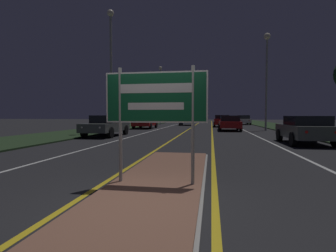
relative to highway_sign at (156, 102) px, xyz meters
The scene contains 21 objects.
ground_plane 2.05m from the highway_sign, 90.00° to the right, with size 160.00×160.00×0.00m, color #232326.
median_island 1.68m from the highway_sign, 90.00° to the left, with size 1.96×8.59×0.10m.
verge_left 21.22m from the highway_sign, 116.69° to the left, with size 5.00×100.00×0.08m.
verge_right 21.22m from the highway_sign, 63.31° to the left, with size 5.00×100.00×0.08m.
centre_line_yellow_left 23.99m from the highway_sign, 92.80° to the left, with size 0.12×70.00×0.01m.
centre_line_yellow_right 23.99m from the highway_sign, 87.20° to the left, with size 0.12×70.00×0.01m.
lane_line_white_left 24.33m from the highway_sign, 99.97° to the left, with size 0.12×70.00×0.01m.
lane_line_white_right 24.33m from the highway_sign, 80.03° to the left, with size 0.12×70.00×0.01m.
edge_line_white_left 25.02m from the highway_sign, 106.77° to the left, with size 0.10×70.00×0.01m.
edge_line_white_right 25.02m from the highway_sign, 73.23° to the left, with size 0.10×70.00×0.01m.
highway_sign is the anchor object (origin of this frame).
streetlight_left_near 16.12m from the highway_sign, 114.80° to the left, with size 0.52×0.52×9.45m.
streetlight_left_far 35.35m from the highway_sign, 100.92° to the left, with size 0.51×0.51×8.89m.
streetlight_right_near 21.90m from the highway_sign, 73.36° to the left, with size 0.61×0.61×9.03m.
car_receding_0 10.68m from the highway_sign, 57.22° to the left, with size 2.03×4.06×1.42m.
car_receding_1 20.00m from the highway_sign, 82.05° to the left, with size 2.00×4.62×1.41m.
car_receding_2 27.72m from the highway_sign, 85.11° to the left, with size 1.99×4.05×1.45m.
car_receding_3 36.56m from the highway_sign, 80.78° to the left, with size 2.03×4.84×1.42m.
car_approaching_0 13.52m from the highway_sign, 116.69° to the left, with size 1.99×4.78×1.43m.
car_approaching_1 23.12m from the highway_sign, 104.87° to the left, with size 2.01×4.42×1.42m.
car_approaching_2 32.19m from the highway_sign, 94.15° to the left, with size 1.96×4.52×1.33m.
Camera 1 is at (1.10, -4.02, 1.47)m, focal length 28.00 mm.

